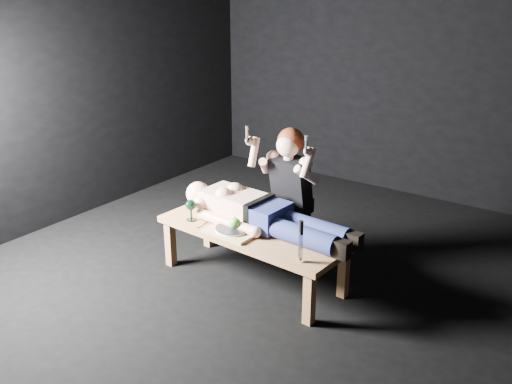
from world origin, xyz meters
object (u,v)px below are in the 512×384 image
Objects in this scene: serving_tray at (232,231)px; goblet at (191,210)px; lying_man at (265,211)px; kneeling_woman at (295,193)px; table at (252,255)px; carving_knife at (301,242)px.

goblet reaches higher than serving_tray.
kneeling_woman reaches higher than lying_man.
goblet is (-0.42, -0.00, 0.08)m from serving_tray.
lying_man is at bearing 62.69° from table.
lying_man is at bearing 22.93° from goblet.
table is 0.29m from serving_tray.
lying_man is 0.62m from goblet.
serving_tray is 2.18× the size of goblet.
lying_man is 0.42m from kneeling_woman.
kneeling_woman is 3.95× the size of carving_knife.
serving_tray is 0.70m from carving_knife.
table is 8.73× the size of goblet.
table is 1.27× the size of kneeling_woman.
table is 0.97× the size of lying_man.
serving_tray is at bearing -117.63° from lying_man.
table is 3.99× the size of serving_tray.
kneeling_woman is 0.69m from serving_tray.
kneeling_woman is 0.92m from carving_knife.
kneeling_woman is at bearing 84.58° from table.
serving_tray is at bearing 174.56° from carving_knife.
goblet is (-0.57, -0.24, -0.05)m from lying_man.
carving_knife is (0.59, -0.25, 0.38)m from table.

